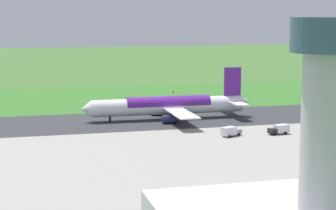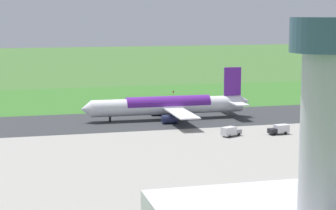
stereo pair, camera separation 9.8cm
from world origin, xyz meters
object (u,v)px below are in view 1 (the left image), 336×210
Objects in this scene: airliner_main at (169,105)px; traffic_cone_orange at (163,98)px; service_truck_baggage at (279,129)px; service_truck_fuel at (231,131)px; no_stopping_sign at (173,94)px.

airliner_main is 98.15× the size of traffic_cone_orange.
airliner_main is 8.91× the size of service_truck_baggage.
service_truck_fuel is at bearing 89.96° from traffic_cone_orange.
traffic_cone_orange is (13.85, -75.46, -1.13)m from service_truck_baggage.
service_truck_baggage is at bearing 96.71° from no_stopping_sign.
service_truck_baggage reaches higher than no_stopping_sign.
no_stopping_sign is 4.50× the size of traffic_cone_orange.
no_stopping_sign reaches higher than traffic_cone_orange.
service_truck_baggage is at bearing 100.40° from traffic_cone_orange.
service_truck_fuel reaches higher than no_stopping_sign.
no_stopping_sign is (-4.74, -77.28, 0.07)m from service_truck_fuel.
service_truck_baggage is 13.92m from service_truck_fuel.
airliner_main is at bearing -72.76° from service_truck_fuel.
traffic_cone_orange is at bearing -101.73° from airliner_main.
no_stopping_sign is at bearing -152.55° from traffic_cone_orange.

